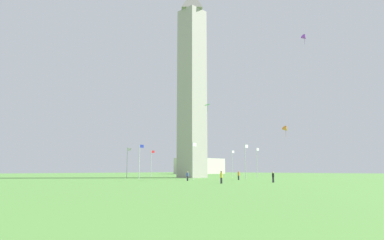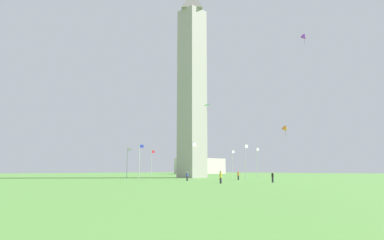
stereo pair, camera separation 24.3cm
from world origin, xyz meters
name	(u,v)px [view 2 (the right image)]	position (x,y,z in m)	size (l,w,h in m)	color
ground_plane	(192,178)	(0.00, 0.00, 0.00)	(260.00, 260.00, 0.00)	#548C3D
obelisk_monument	(192,80)	(0.00, 0.00, 23.82)	(5.24, 5.24, 47.64)	#A8A399
flagpole_n	(232,162)	(15.59, 0.00, 3.98)	(1.12, 0.14, 7.21)	silver
flagpole_ne	(192,162)	(11.04, 10.98, 3.98)	(1.12, 0.14, 7.21)	silver
flagpole_e	(152,162)	(0.07, 15.52, 3.98)	(1.12, 0.14, 7.21)	silver
flagpole_se	(127,161)	(-10.91, 10.98, 3.98)	(1.12, 0.14, 7.21)	silver
flagpole_s	(139,159)	(-15.46, 0.00, 3.98)	(1.12, 0.14, 7.21)	silver
flagpole_sw	(193,159)	(-10.91, -10.98, 3.98)	(1.12, 0.14, 7.21)	silver
flagpole_w	(245,160)	(0.07, -15.52, 3.98)	(1.12, 0.14, 7.21)	silver
flagpole_nw	(257,161)	(11.04, -10.98, 3.98)	(1.12, 0.14, 7.21)	silver
person_orange_shirt	(238,175)	(-6.61, -18.63, 0.85)	(0.32, 0.32, 1.71)	#2D2D38
person_black_shirt	(273,177)	(-12.94, -29.75, 0.80)	(0.32, 0.32, 1.61)	#2D2D38
person_blue_shirt	(187,176)	(-16.60, -15.29, 0.80)	(0.32, 0.32, 1.61)	#2D2D38
person_yellow_shirt	(221,177)	(-21.16, -26.56, 0.87)	(0.32, 0.32, 1.75)	#2D2D38
kite_green_diamond	(207,105)	(-14.76, -18.27, 13.03)	(1.13, 1.14, 1.27)	green
kite_orange_delta	(285,129)	(-0.15, -25.08, 9.48)	(1.55, 1.32, 2.07)	orange
kite_purple_delta	(304,37)	(0.88, -29.23, 26.82)	(1.43, 1.24, 1.98)	purple
distant_building	(201,166)	(55.32, 49.36, 3.50)	(22.49, 11.14, 7.01)	beige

